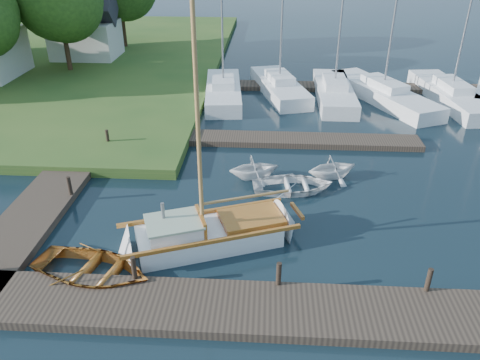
# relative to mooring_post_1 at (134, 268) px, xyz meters

# --- Properties ---
(ground) EXTENTS (160.00, 160.00, 0.00)m
(ground) POSITION_rel_mooring_post_1_xyz_m (3.00, 5.00, -0.70)
(ground) COLOR black
(ground) RESTS_ON ground
(near_dock) EXTENTS (18.00, 2.20, 0.30)m
(near_dock) POSITION_rel_mooring_post_1_xyz_m (3.00, -1.00, -0.55)
(near_dock) COLOR #322820
(near_dock) RESTS_ON ground
(left_dock) EXTENTS (2.20, 18.00, 0.30)m
(left_dock) POSITION_rel_mooring_post_1_xyz_m (-5.00, 7.00, -0.55)
(left_dock) COLOR #322820
(left_dock) RESTS_ON ground
(far_dock) EXTENTS (14.00, 1.60, 0.30)m
(far_dock) POSITION_rel_mooring_post_1_xyz_m (5.00, 11.50, -0.55)
(far_dock) COLOR #322820
(far_dock) RESTS_ON ground
(pontoon) EXTENTS (30.00, 1.60, 0.30)m
(pontoon) POSITION_rel_mooring_post_1_xyz_m (13.00, 21.00, -0.55)
(pontoon) COLOR #322820
(pontoon) RESTS_ON ground
(mooring_post_1) EXTENTS (0.16, 0.16, 0.80)m
(mooring_post_1) POSITION_rel_mooring_post_1_xyz_m (0.00, 0.00, 0.00)
(mooring_post_1) COLOR black
(mooring_post_1) RESTS_ON near_dock
(mooring_post_2) EXTENTS (0.16, 0.16, 0.80)m
(mooring_post_2) POSITION_rel_mooring_post_1_xyz_m (4.50, 0.00, 0.00)
(mooring_post_2) COLOR black
(mooring_post_2) RESTS_ON near_dock
(mooring_post_3) EXTENTS (0.16, 0.16, 0.80)m
(mooring_post_3) POSITION_rel_mooring_post_1_xyz_m (9.00, 0.00, 0.00)
(mooring_post_3) COLOR black
(mooring_post_3) RESTS_ON near_dock
(mooring_post_4) EXTENTS (0.16, 0.16, 0.80)m
(mooring_post_4) POSITION_rel_mooring_post_1_xyz_m (-4.00, 5.00, 0.00)
(mooring_post_4) COLOR black
(mooring_post_4) RESTS_ON left_dock
(mooring_post_5) EXTENTS (0.16, 0.16, 0.80)m
(mooring_post_5) POSITION_rel_mooring_post_1_xyz_m (-4.00, 10.00, 0.00)
(mooring_post_5) COLOR black
(mooring_post_5) RESTS_ON left_dock
(sailboat) EXTENTS (7.38, 4.35, 9.83)m
(sailboat) POSITION_rel_mooring_post_1_xyz_m (2.19, 2.43, -0.36)
(sailboat) COLOR white
(sailboat) RESTS_ON ground
(dinghy) EXTENTS (4.59, 3.75, 0.83)m
(dinghy) POSITION_rel_mooring_post_1_xyz_m (-1.49, 0.30, -0.28)
(dinghy) COLOR maroon
(dinghy) RESTS_ON ground
(tender_b) EXTENTS (2.71, 2.50, 1.19)m
(tender_b) POSITION_rel_mooring_post_1_xyz_m (3.49, 7.47, -0.10)
(tender_b) COLOR white
(tender_b) RESTS_ON ground
(tender_c) EXTENTS (3.74, 2.88, 0.72)m
(tender_c) POSITION_rel_mooring_post_1_xyz_m (5.19, 6.40, -0.34)
(tender_c) COLOR white
(tender_c) RESTS_ON ground
(tender_d) EXTENTS (2.85, 2.67, 1.21)m
(tender_d) POSITION_rel_mooring_post_1_xyz_m (6.99, 7.68, -0.10)
(tender_d) COLOR white
(tender_d) RESTS_ON ground
(marina_boat_0) EXTENTS (2.94, 8.01, 11.47)m
(marina_boat_0) POSITION_rel_mooring_post_1_xyz_m (1.06, 18.49, -0.12)
(marina_boat_0) COLOR white
(marina_boat_0) RESTS_ON ground
(marina_boat_1) EXTENTS (4.22, 8.08, 10.53)m
(marina_boat_1) POSITION_rel_mooring_post_1_xyz_m (4.76, 19.70, -0.13)
(marina_boat_1) COLOR white
(marina_boat_1) RESTS_ON ground
(marina_boat_2) EXTENTS (2.26, 8.12, 11.39)m
(marina_boat_2) POSITION_rel_mooring_post_1_xyz_m (8.33, 18.79, -0.13)
(marina_boat_2) COLOR white
(marina_boat_2) RESTS_ON ground
(marina_boat_3) EXTENTS (5.96, 9.59, 12.20)m
(marina_boat_3) POSITION_rel_mooring_post_1_xyz_m (11.45, 18.65, -0.13)
(marina_boat_3) COLOR white
(marina_boat_3) RESTS_ON ground
(marina_boat_4) EXTENTS (3.24, 9.26, 10.45)m
(marina_boat_4) POSITION_rel_mooring_post_1_xyz_m (15.77, 18.66, -0.14)
(marina_boat_4) COLOR white
(marina_boat_4) RESTS_ON ground
(house_c) EXTENTS (5.25, 4.00, 5.28)m
(house_c) POSITION_rel_mooring_post_1_xyz_m (-11.00, 27.00, 1.88)
(house_c) COLOR silver
(house_c) RESTS_ON shore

